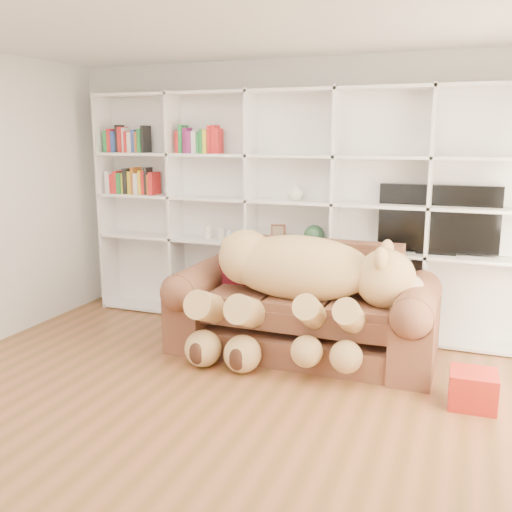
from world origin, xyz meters
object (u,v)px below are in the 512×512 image
at_px(gift_box, 473,389).
at_px(tv, 438,220).
at_px(sofa, 303,312).
at_px(teddy_bear, 297,282).

distance_m(gift_box, tv, 1.73).
bearing_deg(tv, sofa, -146.88).
bearing_deg(teddy_bear, gift_box, -21.90).
bearing_deg(tv, teddy_bear, -140.30).
height_order(teddy_bear, tv, tv).
height_order(teddy_bear, gift_box, teddy_bear).
bearing_deg(tv, gift_box, -73.62).
relative_size(teddy_bear, tv, 1.78).
distance_m(sofa, gift_box, 1.61).
distance_m(teddy_bear, gift_box, 1.63).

